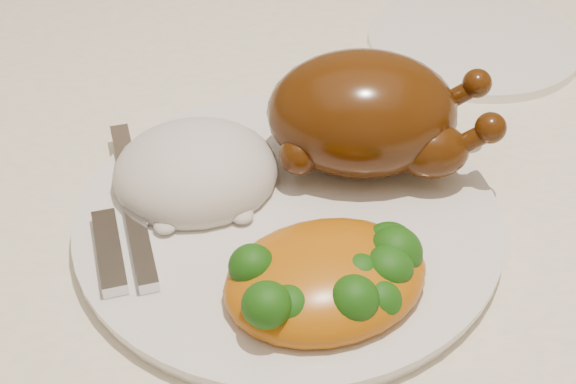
{
  "coord_description": "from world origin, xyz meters",
  "views": [
    {
      "loc": [
        0.04,
        -0.63,
        1.17
      ],
      "look_at": [
        0.04,
        -0.2,
        0.8
      ],
      "focal_mm": 50.0,
      "sensor_mm": 36.0,
      "label": 1
    }
  ],
  "objects_px": {
    "dining_table": "(244,167)",
    "side_plate": "(473,41)",
    "dinner_plate": "(288,219)",
    "roast_chicken": "(368,114)"
  },
  "relations": [
    {
      "from": "dining_table",
      "to": "dinner_plate",
      "type": "relative_size",
      "value": 5.21
    },
    {
      "from": "dining_table",
      "to": "side_plate",
      "type": "height_order",
      "value": "side_plate"
    },
    {
      "from": "side_plate",
      "to": "roast_chicken",
      "type": "height_order",
      "value": "roast_chicken"
    },
    {
      "from": "dinner_plate",
      "to": "side_plate",
      "type": "bearing_deg",
      "value": 54.71
    },
    {
      "from": "dining_table",
      "to": "dinner_plate",
      "type": "xyz_separation_m",
      "value": [
        0.04,
        -0.2,
        0.11
      ]
    },
    {
      "from": "dinner_plate",
      "to": "roast_chicken",
      "type": "relative_size",
      "value": 1.74
    },
    {
      "from": "dining_table",
      "to": "side_plate",
      "type": "distance_m",
      "value": 0.26
    },
    {
      "from": "dining_table",
      "to": "side_plate",
      "type": "xyz_separation_m",
      "value": [
        0.23,
        0.06,
        0.11
      ]
    },
    {
      "from": "side_plate",
      "to": "dinner_plate",
      "type": "bearing_deg",
      "value": -125.29
    },
    {
      "from": "dinner_plate",
      "to": "roast_chicken",
      "type": "bearing_deg",
      "value": 45.86
    }
  ]
}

